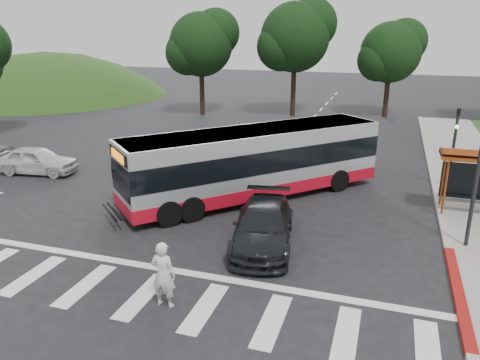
% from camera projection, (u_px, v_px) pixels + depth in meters
% --- Properties ---
extents(ground, '(140.00, 140.00, 0.00)m').
position_uv_depth(ground, '(205.00, 230.00, 18.51)').
color(ground, black).
rests_on(ground, ground).
extents(sidewalk_east, '(4.00, 40.00, 0.12)m').
position_uv_depth(sidewalk_east, '(480.00, 193.00, 22.48)').
color(sidewalk_east, gray).
rests_on(sidewalk_east, ground).
extents(curb_east, '(0.30, 40.00, 0.15)m').
position_uv_depth(curb_east, '(435.00, 189.00, 23.06)').
color(curb_east, '#9E9991').
rests_on(curb_east, ground).
extents(curb_east_red, '(0.32, 6.00, 0.15)m').
position_uv_depth(curb_east_red, '(458.00, 293.00, 14.03)').
color(curb_east_red, maroon).
rests_on(curb_east_red, ground).
extents(hillside_nw, '(44.00, 44.00, 10.00)m').
position_uv_depth(hillside_nw, '(49.00, 95.00, 55.03)').
color(hillside_nw, '#213F14').
rests_on(hillside_nw, ground).
extents(crosswalk_ladder, '(18.00, 2.60, 0.01)m').
position_uv_depth(crosswalk_ladder, '(142.00, 296.00, 13.99)').
color(crosswalk_ladder, silver).
rests_on(crosswalk_ladder, ground).
extents(traffic_signal_ne_short, '(0.18, 0.37, 4.00)m').
position_uv_depth(traffic_signal_ne_short, '(455.00, 140.00, 22.58)').
color(traffic_signal_ne_short, black).
rests_on(traffic_signal_ne_short, ground).
extents(tree_north_a, '(6.60, 6.15, 10.17)m').
position_uv_depth(tree_north_a, '(296.00, 36.00, 40.46)').
color(tree_north_a, black).
rests_on(tree_north_a, ground).
extents(tree_north_b, '(5.72, 5.33, 8.43)m').
position_uv_depth(tree_north_b, '(392.00, 51.00, 40.31)').
color(tree_north_b, black).
rests_on(tree_north_b, ground).
extents(tree_north_c, '(6.16, 5.74, 9.30)m').
position_uv_depth(tree_north_c, '(202.00, 43.00, 41.21)').
color(tree_north_c, black).
rests_on(tree_north_c, ground).
extents(transit_bus, '(10.53, 11.03, 3.24)m').
position_uv_depth(transit_bus, '(255.00, 164.00, 21.68)').
color(transit_bus, '#ABADB0').
rests_on(transit_bus, ground).
extents(pedestrian, '(0.73, 0.48, 2.01)m').
position_uv_depth(pedestrian, '(163.00, 275.00, 13.22)').
color(pedestrian, silver).
rests_on(pedestrian, ground).
extents(dark_sedan, '(2.98, 5.43, 1.49)m').
position_uv_depth(dark_sedan, '(263.00, 226.00, 17.10)').
color(dark_sedan, black).
rests_on(dark_sedan, ground).
extents(west_car_white, '(4.58, 2.35, 1.49)m').
position_uv_depth(west_car_white, '(37.00, 160.00, 25.51)').
color(west_car_white, silver).
rests_on(west_car_white, ground).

